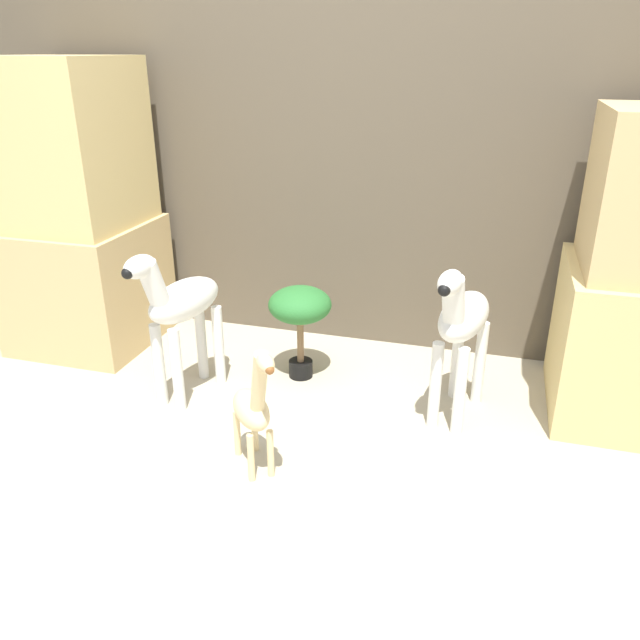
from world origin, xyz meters
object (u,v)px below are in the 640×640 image
object	(u,v)px
potted_palm_front	(300,310)
giraffe_figurine	(253,406)
zebra_right	(461,325)
zebra_left	(180,308)

from	to	relation	value
potted_palm_front	giraffe_figurine	bearing A→B (deg)	-85.32
zebra_right	giraffe_figurine	distance (m)	0.94
zebra_right	zebra_left	distance (m)	1.23
zebra_left	giraffe_figurine	xyz separation A→B (m)	(0.52, -0.44, -0.17)
zebra_right	potted_palm_front	xyz separation A→B (m)	(-0.76, 0.17, -0.09)
giraffe_figurine	potted_palm_front	size ratio (longest dim) A/B	1.23
zebra_right	zebra_left	size ratio (longest dim) A/B	1.00
potted_palm_front	zebra_right	bearing A→B (deg)	-12.54
zebra_right	giraffe_figurine	bearing A→B (deg)	-139.55
zebra_right	zebra_left	xyz separation A→B (m)	(-1.22, -0.16, 0.00)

